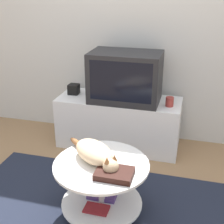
% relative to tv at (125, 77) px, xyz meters
% --- Properties ---
extents(ground_plane, '(12.00, 12.00, 0.00)m').
position_rel_tv_xyz_m(ground_plane, '(0.01, -1.05, -0.71)').
color(ground_plane, '#93704C').
extents(wall_back, '(8.00, 0.05, 2.60)m').
position_rel_tv_xyz_m(wall_back, '(0.01, 0.33, 0.59)').
color(wall_back, silver).
rests_on(wall_back, ground_plane).
extents(rug, '(1.98, 1.25, 0.02)m').
position_rel_tv_xyz_m(rug, '(0.01, -1.05, -0.70)').
color(rug, '#1E2333').
rests_on(rug, ground_plane).
extents(tv_stand, '(1.17, 0.44, 0.49)m').
position_rel_tv_xyz_m(tv_stand, '(-0.06, 0.02, -0.47)').
color(tv_stand, white).
rests_on(tv_stand, ground_plane).
extents(tv, '(0.64, 0.40, 0.45)m').
position_rel_tv_xyz_m(tv, '(0.00, 0.00, 0.00)').
color(tv, '#232326').
rests_on(tv, tv_stand).
extents(speaker, '(0.10, 0.10, 0.10)m').
position_rel_tv_xyz_m(speaker, '(-0.53, 0.04, -0.18)').
color(speaker, black).
rests_on(speaker, tv_stand).
extents(mug, '(0.07, 0.07, 0.08)m').
position_rel_tv_xyz_m(mug, '(0.41, -0.04, -0.19)').
color(mug, '#99332D').
rests_on(mug, tv_stand).
extents(coffee_table, '(0.63, 0.63, 0.40)m').
position_rel_tv_xyz_m(coffee_table, '(0.07, -1.00, -0.45)').
color(coffee_table, '#B2B2B7').
rests_on(coffee_table, rug).
extents(dvd_box, '(0.23, 0.17, 0.04)m').
position_rel_tv_xyz_m(dvd_box, '(0.19, -1.12, -0.27)').
color(dvd_box, black).
rests_on(dvd_box, coffee_table).
extents(cat, '(0.46, 0.39, 0.13)m').
position_rel_tv_xyz_m(cat, '(0.02, -0.98, -0.23)').
color(cat, beige).
rests_on(cat, coffee_table).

